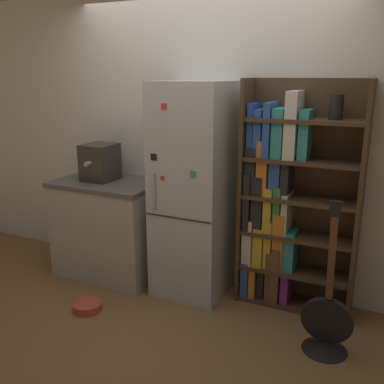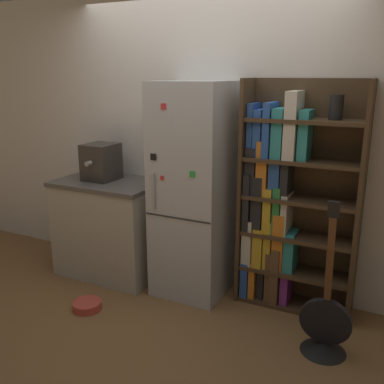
{
  "view_description": "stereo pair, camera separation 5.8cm",
  "coord_description": "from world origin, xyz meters",
  "px_view_note": "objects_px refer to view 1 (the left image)",
  "views": [
    {
      "loc": [
        1.49,
        -3.0,
        1.87
      ],
      "look_at": [
        -0.0,
        0.15,
        0.91
      ],
      "focal_mm": 40.0,
      "sensor_mm": 36.0,
      "label": 1
    },
    {
      "loc": [
        1.54,
        -2.97,
        1.87
      ],
      "look_at": [
        -0.0,
        0.15,
        0.91
      ],
      "focal_mm": 40.0,
      "sensor_mm": 36.0,
      "label": 2
    }
  ],
  "objects_px": {
    "espresso_machine": "(100,162)",
    "guitar": "(326,329)",
    "bookshelf": "(284,203)",
    "pet_bowl": "(87,306)",
    "refrigerator": "(193,192)"
  },
  "relations": [
    {
      "from": "espresso_machine",
      "to": "guitar",
      "type": "distance_m",
      "value": 2.39
    },
    {
      "from": "espresso_machine",
      "to": "pet_bowl",
      "type": "height_order",
      "value": "espresso_machine"
    },
    {
      "from": "refrigerator",
      "to": "pet_bowl",
      "type": "relative_size",
      "value": 7.69
    },
    {
      "from": "bookshelf",
      "to": "guitar",
      "type": "bearing_deg",
      "value": -50.21
    },
    {
      "from": "guitar",
      "to": "pet_bowl",
      "type": "relative_size",
      "value": 4.77
    },
    {
      "from": "bookshelf",
      "to": "guitar",
      "type": "relative_size",
      "value": 1.63
    },
    {
      "from": "bookshelf",
      "to": "pet_bowl",
      "type": "height_order",
      "value": "bookshelf"
    },
    {
      "from": "bookshelf",
      "to": "refrigerator",
      "type": "bearing_deg",
      "value": -169.01
    },
    {
      "from": "refrigerator",
      "to": "pet_bowl",
      "type": "distance_m",
      "value": 1.28
    },
    {
      "from": "refrigerator",
      "to": "guitar",
      "type": "distance_m",
      "value": 1.49
    },
    {
      "from": "refrigerator",
      "to": "bookshelf",
      "type": "distance_m",
      "value": 0.77
    },
    {
      "from": "espresso_machine",
      "to": "pet_bowl",
      "type": "bearing_deg",
      "value": -65.2
    },
    {
      "from": "refrigerator",
      "to": "guitar",
      "type": "xyz_separation_m",
      "value": [
        1.22,
        -0.41,
        -0.75
      ]
    },
    {
      "from": "guitar",
      "to": "pet_bowl",
      "type": "distance_m",
      "value": 1.87
    },
    {
      "from": "espresso_machine",
      "to": "guitar",
      "type": "bearing_deg",
      "value": -10.52
    }
  ]
}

